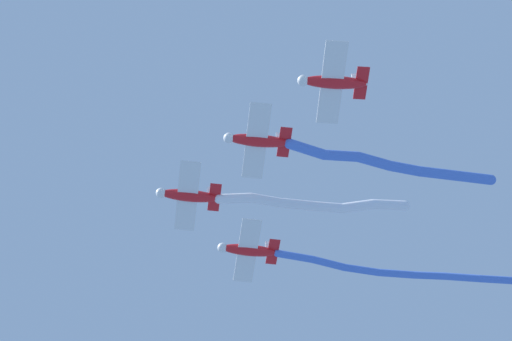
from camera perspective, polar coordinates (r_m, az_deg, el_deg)
name	(u,v)px	position (r m, az deg, el deg)	size (l,w,h in m)	color
airplane_lead	(188,195)	(83.60, -4.18, -1.53)	(7.48, 6.22, 1.97)	red
smoke_trail_lead	(312,203)	(84.32, 3.46, -2.02)	(11.10, 14.30, 1.46)	white
airplane_left_wing	(257,140)	(79.81, 0.06, 1.85)	(7.43, 6.26, 1.97)	red
smoke_trail_left_wing	(390,164)	(81.03, 8.20, 0.38)	(10.18, 16.10, 2.34)	#4C75DB
airplane_right_wing	(248,250)	(87.94, -0.50, -4.89)	(7.50, 6.21, 1.97)	red
smoke_trail_right_wing	(426,273)	(89.47, 10.34, -6.21)	(17.22, 23.24, 2.85)	#4C75DB
airplane_slot	(333,82)	(76.55, 4.70, 5.41)	(7.30, 6.35, 1.97)	red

